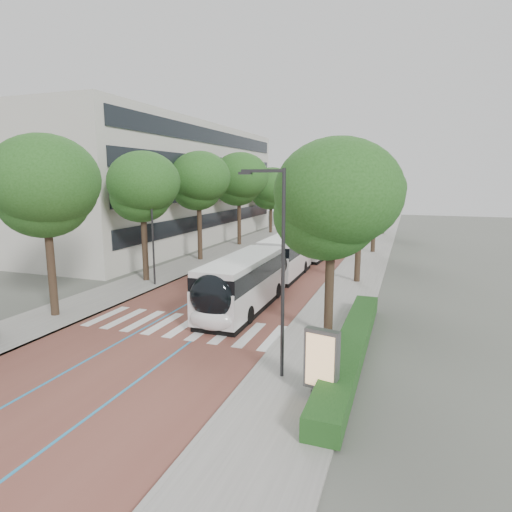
{
  "coord_description": "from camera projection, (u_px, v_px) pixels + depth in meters",
  "views": [
    {
      "loc": [
        11.15,
        -18.09,
        7.75
      ],
      "look_at": [
        1.2,
        9.58,
        2.4
      ],
      "focal_mm": 30.0,
      "sensor_mm": 36.0,
      "label": 1
    }
  ],
  "objects": [
    {
      "name": "ground",
      "position": [
        171.0,
        332.0,
        21.84
      ],
      "size": [
        160.0,
        160.0,
        0.0
      ],
      "primitive_type": "plane",
      "color": "#51544C",
      "rests_on": "ground"
    },
    {
      "name": "road",
      "position": [
        322.0,
        235.0,
        58.88
      ],
      "size": [
        11.0,
        140.0,
        0.02
      ],
      "primitive_type": "cube",
      "color": "brown",
      "rests_on": "ground"
    },
    {
      "name": "sidewalk_left",
      "position": [
        271.0,
        233.0,
        61.36
      ],
      "size": [
        4.0,
        140.0,
        0.12
      ],
      "primitive_type": "cube",
      "color": "gray",
      "rests_on": "ground"
    },
    {
      "name": "sidewalk_right",
      "position": [
        379.0,
        238.0,
        56.37
      ],
      "size": [
        4.0,
        140.0,
        0.12
      ],
      "primitive_type": "cube",
      "color": "gray",
      "rests_on": "ground"
    },
    {
      "name": "kerb_left",
      "position": [
        283.0,
        233.0,
        60.73
      ],
      "size": [
        0.2,
        140.0,
        0.14
      ],
      "primitive_type": "cube",
      "color": "gray",
      "rests_on": "ground"
    },
    {
      "name": "kerb_right",
      "position": [
        364.0,
        237.0,
        57.0
      ],
      "size": [
        0.2,
        140.0,
        0.14
      ],
      "primitive_type": "cube",
      "color": "gray",
      "rests_on": "ground"
    },
    {
      "name": "zebra_crossing",
      "position": [
        184.0,
        326.0,
        22.7
      ],
      "size": [
        10.55,
        3.6,
        0.01
      ],
      "color": "silver",
      "rests_on": "ground"
    },
    {
      "name": "lane_line_left",
      "position": [
        311.0,
        235.0,
        59.41
      ],
      "size": [
        0.12,
        126.0,
        0.01
      ],
      "primitive_type": "cube",
      "color": "teal",
      "rests_on": "road"
    },
    {
      "name": "lane_line_right",
      "position": [
        334.0,
        236.0,
        58.34
      ],
      "size": [
        0.12,
        126.0,
        0.01
      ],
      "primitive_type": "cube",
      "color": "teal",
      "rests_on": "road"
    },
    {
      "name": "office_building",
      "position": [
        149.0,
        184.0,
        52.99
      ],
      "size": [
        18.11,
        40.0,
        14.0
      ],
      "color": "#BBB8AD",
      "rests_on": "ground"
    },
    {
      "name": "hedge",
      "position": [
        352.0,
        346.0,
        18.72
      ],
      "size": [
        1.2,
        14.0,
        0.8
      ],
      "primitive_type": "cube",
      "color": "#184216",
      "rests_on": "sidewalk_right"
    },
    {
      "name": "streetlight_near",
      "position": [
        278.0,
        258.0,
        16.0
      ],
      "size": [
        1.82,
        0.2,
        8.0
      ],
      "color": "#2B2B2E",
      "rests_on": "sidewalk_right"
    },
    {
      "name": "streetlight_far",
      "position": [
        357.0,
        211.0,
        39.15
      ],
      "size": [
        1.82,
        0.2,
        8.0
      ],
      "color": "#2B2B2E",
      "rests_on": "sidewalk_right"
    },
    {
      "name": "lamp_post_left",
      "position": [
        153.0,
        230.0,
        30.54
      ],
      "size": [
        0.14,
        0.14,
        8.0
      ],
      "primitive_type": "cylinder",
      "color": "#2B2B2E",
      "rests_on": "sidewalk_left"
    },
    {
      "name": "trees_left",
      "position": [
        237.0,
        187.0,
        48.61
      ],
      "size": [
        6.35,
        60.96,
        10.09
      ],
      "color": "black",
      "rests_on": "ground"
    },
    {
      "name": "trees_right",
      "position": [
        368.0,
        196.0,
        36.26
      ],
      "size": [
        5.93,
        47.43,
        9.04
      ],
      "color": "black",
      "rests_on": "ground"
    },
    {
      "name": "lead_bus",
      "position": [
        264.0,
        270.0,
        28.88
      ],
      "size": [
        2.72,
        18.42,
        3.2
      ],
      "rotation": [
        0.0,
        0.0,
        0.01
      ],
      "color": "black",
      "rests_on": "ground"
    },
    {
      "name": "bus_queued_0",
      "position": [
        319.0,
        239.0,
        43.58
      ],
      "size": [
        3.02,
        12.49,
        3.2
      ],
      "rotation": [
        0.0,
        0.0,
        -0.04
      ],
      "color": "silver",
      "rests_on": "ground"
    },
    {
      "name": "bus_queued_1",
      "position": [
        332.0,
        226.0,
        55.94
      ],
      "size": [
        3.27,
        12.53,
        3.2
      ],
      "rotation": [
        0.0,
        0.0,
        0.06
      ],
      "color": "silver",
      "rests_on": "ground"
    },
    {
      "name": "bus_queued_2",
      "position": [
        350.0,
        217.0,
        68.46
      ],
      "size": [
        2.78,
        12.45,
        3.2
      ],
      "rotation": [
        0.0,
        0.0,
        -0.02
      ],
      "color": "silver",
      "rests_on": "ground"
    },
    {
      "name": "bus_queued_3",
      "position": [
        358.0,
        211.0,
        80.75
      ],
      "size": [
        2.75,
        12.44,
        3.2
      ],
      "rotation": [
        0.0,
        0.0,
        0.02
      ],
      "color": "silver",
      "rests_on": "ground"
    },
    {
      "name": "ad_panel",
      "position": [
        321.0,
        363.0,
        14.81
      ],
      "size": [
        1.26,
        0.57,
        2.54
      ],
      "rotation": [
        0.0,
        0.0,
        -0.19
      ],
      "color": "#59595B",
      "rests_on": "sidewalk_right"
    }
  ]
}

